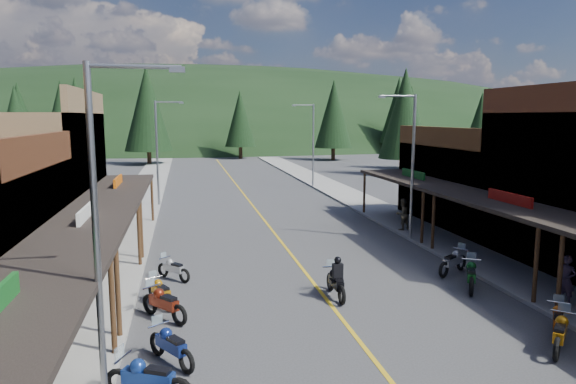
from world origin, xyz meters
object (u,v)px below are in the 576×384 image
pine_11 (405,113)px  bike_east_6 (558,319)px  bike_west_5 (148,377)px  bike_west_6 (171,344)px  bike_east_8 (453,260)px  streetlight_3 (312,141)px  pedestrian_east_b (402,214)px  pine_10 (76,117)px  rider_on_bike (336,281)px  pedestrian_east_a (566,280)px  pine_6 (481,119)px  bike_east_7 (471,274)px  pine_9 (411,120)px  streetlight_2 (410,160)px  bike_west_7 (164,302)px  streetlight_0 (102,222)px  bike_east_5 (560,331)px  pine_8 (16,125)px  bike_west_9 (173,268)px  shop_east_3 (487,184)px  pine_7 (19,114)px  pine_3 (240,119)px  pine_2 (147,108)px  shop_west_3 (17,180)px  streetlight_1 (159,148)px  pine_4 (334,114)px  pine_1 (62,114)px  bike_west_8 (161,291)px

pine_11 → bike_east_6: pine_11 is taller
bike_west_5 → bike_west_6: bike_west_5 is taller
bike_east_8 → streetlight_3: bearing=146.2°
pedestrian_east_b → pine_10: bearing=-76.2°
rider_on_bike → pedestrian_east_a: (7.72, -2.70, 0.38)m
bike_east_6 → pine_6: bearing=98.3°
bike_west_6 → bike_east_7: size_ratio=0.93×
pine_9 → pine_10: 42.30m
pine_10 → bike_west_6: 55.90m
streetlight_2 → bike_west_7: size_ratio=3.60×
streetlight_0 → bike_east_5: size_ratio=3.76×
streetlight_3 → pine_9: bearing=41.3°
streetlight_3 → pedestrian_east_b: 20.28m
pine_8 → bike_west_9: (16.32, -36.54, -5.44)m
shop_east_3 → pine_7: 79.38m
pine_3 → pine_9: 29.00m
pine_2 → bike_west_7: (4.09, -58.88, -7.36)m
shop_west_3 → streetlight_1: 12.73m
pine_7 → rider_on_bike: (32.40, -75.94, -6.57)m
pine_11 → pine_2: bearing=146.3°
streetlight_3 → pine_6: bearing=41.0°
pine_4 → pine_11: size_ratio=1.01×
pine_8 → shop_west_3: bearing=-74.0°
streetlight_3 → bike_east_5: 35.82m
bike_west_9 → streetlight_3: bearing=22.6°
shop_east_3 → bike_east_6: size_ratio=5.48×
pine_9 → pedestrian_east_b: pine_9 is taller
shop_west_3 → pine_9: (37.78, 33.70, 2.86)m
bike_west_7 → pedestrian_east_a: size_ratio=1.23×
pine_1 → pine_9: pine_1 is taller
pine_11 → pedestrian_east_a: bearing=-106.3°
bike_east_8 → pine_8: bearing=-175.9°
bike_west_8 → pedestrian_east_a: (14.19, -3.14, 0.49)m
pine_8 → bike_west_9: bearing=-65.9°
bike_west_7 → bike_east_5: (11.43, -4.71, -0.03)m
streetlight_2 → bike_east_5: bearing=-96.0°
rider_on_bike → pedestrian_east_a: 8.18m
bike_west_9 → pedestrian_east_b: (13.17, 6.56, 0.56)m
bike_west_5 → bike_west_8: 6.50m
pine_2 → pedestrian_east_b: pine_2 is taller
pine_9 → bike_west_8: pine_9 is taller
pine_9 → pine_11: size_ratio=0.87×
rider_on_bike → bike_east_6: bearing=-38.9°
shop_west_3 → streetlight_0: bearing=-68.5°
bike_east_7 → rider_on_bike: size_ratio=1.03×
bike_east_5 → pedestrian_east_a: pedestrian_east_a is taller
shop_west_3 → bike_west_9: bearing=-44.1°
streetlight_0 → bike_east_5: bearing=1.9°
shop_east_3 → shop_west_3: bearing=-180.0°
bike_west_6 → bike_east_8: size_ratio=0.97×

